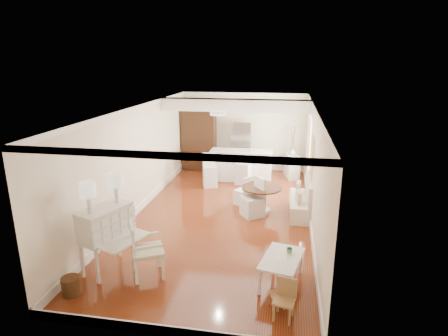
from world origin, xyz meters
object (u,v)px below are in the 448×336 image
(gustavian_armchair, at_px, (147,250))
(sideboard, at_px, (291,166))
(wicker_basket, at_px, (71,286))
(kids_chair_a, at_px, (277,294))
(kids_chair_c, at_px, (284,300))
(secretary_bureau, at_px, (107,239))
(fridge, at_px, (251,147))
(slip_chair_far, at_px, (244,190))
(breakfast_counter, at_px, (241,165))
(kids_chair_b, at_px, (285,268))
(slip_chair_near, at_px, (253,197))
(bar_stool_left, at_px, (210,170))
(dining_table, at_px, (261,200))
(kids_table, at_px, (281,271))
(pantry_cabinet, at_px, (199,139))
(bar_stool_right, at_px, (243,167))

(gustavian_armchair, distance_m, sideboard, 7.21)
(wicker_basket, relative_size, kids_chair_a, 0.64)
(wicker_basket, distance_m, kids_chair_c, 3.65)
(secretary_bureau, height_order, fridge, fridge)
(slip_chair_far, height_order, breakfast_counter, breakfast_counter)
(kids_chair_b, bearing_deg, slip_chair_near, -150.79)
(gustavian_armchair, xyz_separation_m, bar_stool_left, (0.08, 5.26, 0.00))
(kids_chair_a, xyz_separation_m, fridge, (-1.25, 7.67, 0.65))
(kids_chair_b, relative_size, dining_table, 0.49)
(kids_table, relative_size, pantry_cabinet, 0.46)
(kids_chair_b, distance_m, bar_stool_left, 5.57)
(kids_chair_b, relative_size, pantry_cabinet, 0.23)
(breakfast_counter, bearing_deg, gustavian_armchair, -99.05)
(bar_stool_left, bearing_deg, kids_table, -82.93)
(fridge, bearing_deg, kids_chair_a, -80.77)
(sideboard, bearing_deg, gustavian_armchair, -126.01)
(secretary_bureau, distance_m, wicker_basket, 1.03)
(breakfast_counter, distance_m, sideboard, 1.78)
(breakfast_counter, bearing_deg, wicker_basket, -106.83)
(bar_stool_right, bearing_deg, slip_chair_far, -71.94)
(slip_chair_near, distance_m, pantry_cabinet, 4.72)
(kids_chair_c, bearing_deg, kids_chair_a, 126.01)
(dining_table, height_order, bar_stool_left, bar_stool_left)
(wicker_basket, xyz_separation_m, slip_chair_near, (2.76, 3.92, 0.35))
(wicker_basket, bearing_deg, kids_table, 14.79)
(bar_stool_right, bearing_deg, pantry_cabinet, 151.98)
(slip_chair_near, relative_size, sideboard, 1.21)
(kids_table, bearing_deg, wicker_basket, -165.21)
(wicker_basket, relative_size, pantry_cabinet, 0.14)
(dining_table, bearing_deg, pantry_cabinet, 124.49)
(dining_table, height_order, bar_stool_right, bar_stool_right)
(gustavian_armchair, height_order, kids_chair_a, gustavian_armchair)
(bar_stool_left, bearing_deg, gustavian_armchair, -108.86)
(secretary_bureau, height_order, slip_chair_near, secretary_bureau)
(secretary_bureau, bearing_deg, breakfast_counter, 93.83)
(bar_stool_left, xyz_separation_m, bar_stool_right, (1.01, 0.45, 0.03))
(gustavian_armchair, height_order, kids_table, gustavian_armchair)
(bar_stool_left, bearing_deg, wicker_basket, -119.13)
(sideboard, bearing_deg, slip_chair_far, -129.50)
(kids_chair_a, distance_m, bar_stool_left, 6.25)
(fridge, bearing_deg, kids_table, -79.49)
(pantry_cabinet, bearing_deg, secretary_bureau, -90.81)
(gustavian_armchair, distance_m, fridge, 7.24)
(kids_table, relative_size, dining_table, 0.99)
(wicker_basket, relative_size, dining_table, 0.30)
(dining_table, height_order, slip_chair_near, slip_chair_near)
(kids_chair_a, relative_size, dining_table, 0.47)
(pantry_cabinet, xyz_separation_m, sideboard, (3.37, -0.46, -0.75))
(fridge, bearing_deg, kids_chair_c, -80.26)
(kids_chair_c, bearing_deg, wicker_basket, -167.50)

